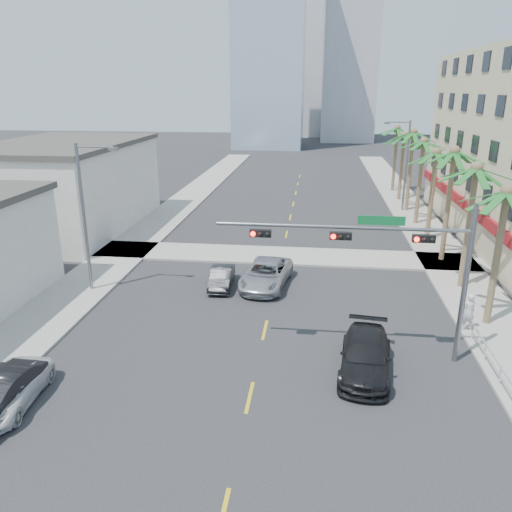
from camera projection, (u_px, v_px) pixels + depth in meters
The scene contains 25 objects.
ground at pixel (234, 468), 16.50m from camera, with size 260.00×260.00×0.00m, color #262628.
sidewalk_right at pixel (455, 272), 33.93m from camera, with size 4.00×120.00×0.15m, color gray.
sidewalk_left at pixel (117, 258), 36.66m from camera, with size 4.00×120.00×0.15m, color gray.
sidewalk_cross at pixel (281, 256), 37.17m from camera, with size 80.00×4.00×0.15m, color gray.
building_left_far at pixel (66, 188), 43.91m from camera, with size 11.00×18.00×7.20m, color beige.
tower_far_left at pixel (270, 24), 99.11m from camera, with size 14.00×14.00×48.00m, color #99B2C6.
tower_far_right at pixel (353, 1), 109.37m from camera, with size 12.00×12.00×60.00m, color #ADADB2.
tower_far_center at pixel (300, 51), 127.72m from camera, with size 16.00×16.00×42.00m, color #ADADB2.
traffic_signal_mast at pixel (393, 254), 21.71m from camera, with size 11.12×0.54×7.20m.
palm_tree_0 at pixel (507, 193), 24.21m from camera, with size 4.80×4.80×7.80m.
palm_tree_1 at pixel (476, 170), 28.99m from camera, with size 4.80×4.80×8.16m.
palm_tree_2 at pixel (454, 153), 33.77m from camera, with size 4.80×4.80×8.52m.
palm_tree_3 at pixel (436, 154), 38.88m from camera, with size 4.80×4.80×7.80m.
palm_tree_4 at pixel (424, 142), 43.66m from camera, with size 4.80×4.80×8.16m.
palm_tree_5 at pixel (414, 133), 48.44m from camera, with size 4.80×4.80×8.52m.
palm_tree_6 at pixel (404, 136), 53.56m from camera, with size 4.80×4.80×7.80m.
palm_tree_7 at pixel (398, 129), 58.34m from camera, with size 4.80×4.80×8.16m.
streetlight_left at pixel (87, 211), 29.31m from camera, with size 2.55×0.25×9.00m.
streetlight_right at pixel (405, 161), 49.38m from camera, with size 2.55×0.25×9.00m.
guardrail at pixel (501, 373), 20.76m from camera, with size 0.08×8.08×1.00m.
car_parked_far at pixel (7, 391), 19.60m from camera, with size 2.12×4.60×1.28m, color silver.
car_lane_left at pixel (222, 277), 31.37m from camera, with size 1.32×3.79×1.25m, color black.
car_lane_center at pixel (266, 274), 31.47m from camera, with size 2.60×5.64×1.57m, color #B9B8BD.
car_lane_right at pixel (365, 356), 21.91m from camera, with size 2.16×5.32×1.54m, color black.
pedestrian at pixel (468, 312), 25.35m from camera, with size 0.72×0.47×1.97m, color silver.
Camera 1 is at (2.34, -13.21, 11.93)m, focal length 35.00 mm.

